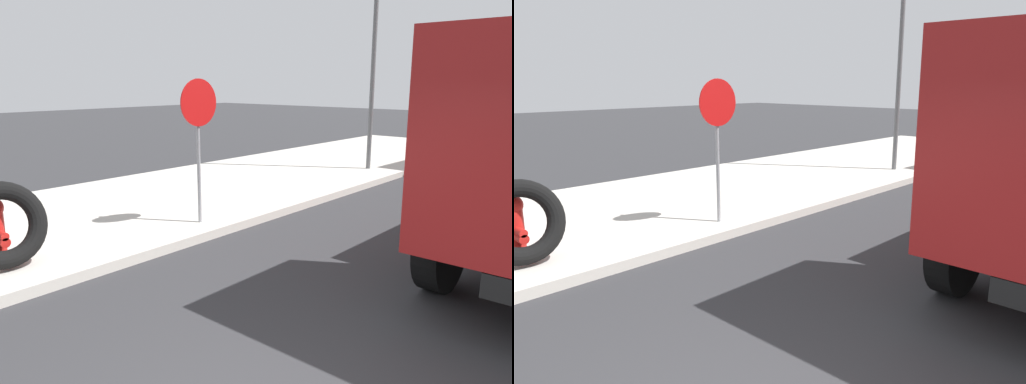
{
  "view_description": "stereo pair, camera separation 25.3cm",
  "coord_description": "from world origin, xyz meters",
  "views": [
    {
      "loc": [
        -1.78,
        -1.47,
        2.49
      ],
      "look_at": [
        2.81,
        2.55,
        1.1
      ],
      "focal_mm": 34.31,
      "sensor_mm": 36.0,
      "label": 1
    },
    {
      "loc": [
        -1.61,
        -1.65,
        2.49
      ],
      "look_at": [
        2.81,
        2.55,
        1.1
      ],
      "focal_mm": 34.31,
      "sensor_mm": 36.0,
      "label": 2
    }
  ],
  "objects": [
    {
      "name": "fire_hydrant",
      "position": [
        0.56,
        5.09,
        0.62
      ],
      "size": [
        0.28,
        0.62,
        0.88
      ],
      "color": "red",
      "rests_on": "sidewalk_curb"
    },
    {
      "name": "loose_tire",
      "position": [
        0.54,
        4.82,
        0.72
      ],
      "size": [
        1.17,
        0.63,
        1.14
      ],
      "primitive_type": "torus",
      "rotation": [
        1.3,
        0.0,
        -0.1
      ],
      "color": "black",
      "rests_on": "sidewalk_curb"
    },
    {
      "name": "stop_sign",
      "position": [
        3.61,
        4.49,
        1.81
      ],
      "size": [
        0.76,
        0.08,
        2.38
      ],
      "color": "gray",
      "rests_on": "sidewalk_curb"
    },
    {
      "name": "street_light_pole",
      "position": [
        10.2,
        4.93,
        3.64
      ],
      "size": [
        0.12,
        0.12,
        6.99
      ],
      "primitive_type": "cylinder",
      "color": "#595B5E",
      "rests_on": "sidewalk_curb"
    }
  ]
}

